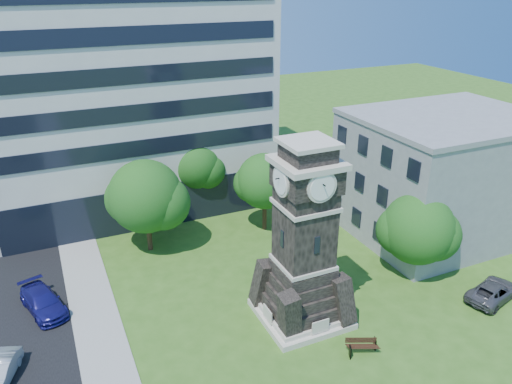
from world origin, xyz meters
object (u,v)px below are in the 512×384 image
car_street_north (43,302)px  park_bench (362,345)px  car_east_lot (493,291)px  clock_tower (304,247)px  car_street_mid (0,372)px

car_street_north → park_bench: bearing=-52.1°
car_street_north → car_east_lot: 30.89m
clock_tower → car_east_lot: 14.46m
clock_tower → park_bench: (1.67, -4.53, -4.76)m
park_bench → clock_tower: bearing=134.1°
clock_tower → car_street_mid: clock_tower is taller
car_street_mid → car_street_north: bearing=86.3°
car_street_north → car_east_lot: (28.67, -11.49, -0.06)m
car_street_north → car_street_mid: bearing=-130.3°
car_street_mid → car_street_north: 6.35m
park_bench → car_east_lot: bearing=27.4°
car_street_mid → car_street_north: (2.54, 5.82, 0.10)m
car_street_north → park_bench: size_ratio=2.57×
clock_tower → car_east_lot: clock_tower is taller
car_street_north → car_east_lot: bearing=-38.6°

